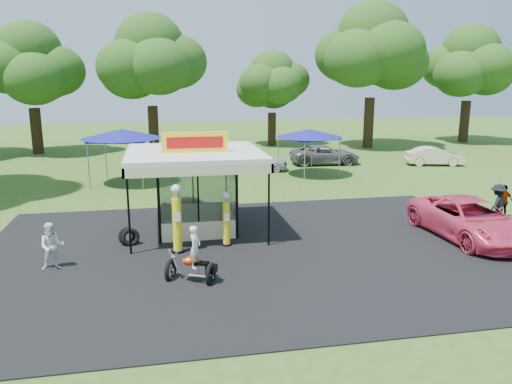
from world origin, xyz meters
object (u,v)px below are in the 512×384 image
(spectator_west, at_px, (52,246))
(spectator_east_b, at_px, (504,201))
(gas_pump_right, at_px, (226,220))
(bg_car_b, at_px, (209,156))
(gas_station_kiosk, at_px, (195,189))
(bg_car_c, at_px, (256,160))
(tent_west, at_px, (121,134))
(gas_pump_left, at_px, (177,221))
(motorcycle, at_px, (194,260))
(spectator_east_a, at_px, (497,205))
(tent_east, at_px, (309,134))
(kiosk_car, at_px, (193,206))
(bg_car_d, at_px, (325,155))
(pink_sedan, at_px, (470,219))
(bg_car_e, at_px, (434,156))

(spectator_west, xyz_separation_m, spectator_east_b, (19.02, 2.85, -0.04))
(gas_pump_right, height_order, bg_car_b, gas_pump_right)
(gas_pump_right, distance_m, bg_car_b, 18.24)
(gas_station_kiosk, relative_size, spectator_east_b, 3.56)
(bg_car_c, distance_m, tent_west, 9.42)
(gas_pump_left, height_order, gas_pump_right, gas_pump_left)
(gas_pump_right, height_order, motorcycle, gas_pump_right)
(spectator_east_a, relative_size, bg_car_b, 0.38)
(spectator_east_a, relative_size, tent_east, 0.42)
(kiosk_car, xyz_separation_m, bg_car_d, (10.64, 12.63, 0.23))
(kiosk_car, height_order, tent_east, tent_east)
(pink_sedan, bearing_deg, kiosk_car, 151.11)
(gas_station_kiosk, distance_m, bg_car_c, 14.22)
(spectator_east_a, bearing_deg, gas_pump_left, -22.95)
(spectator_east_a, distance_m, bg_car_d, 16.69)
(gas_pump_left, bearing_deg, motorcycle, -82.07)
(kiosk_car, xyz_separation_m, spectator_east_b, (14.00, -2.84, 0.28))
(pink_sedan, distance_m, tent_west, 19.74)
(kiosk_car, distance_m, pink_sedan, 11.87)
(spectator_east_b, bearing_deg, kiosk_car, -17.76)
(bg_car_e, relative_size, tent_east, 0.94)
(bg_car_c, relative_size, tent_east, 0.99)
(bg_car_d, relative_size, bg_car_e, 1.26)
(motorcycle, distance_m, tent_east, 18.53)
(tent_east, bearing_deg, pink_sedan, -80.15)
(gas_station_kiosk, bearing_deg, bg_car_e, 34.96)
(gas_station_kiosk, distance_m, gas_pump_left, 2.87)
(spectator_west, bearing_deg, gas_pump_right, 5.00)
(gas_pump_left, bearing_deg, pink_sedan, -2.46)
(motorcycle, relative_size, bg_car_e, 0.47)
(spectator_east_b, bearing_deg, bg_car_d, -84.09)
(kiosk_car, relative_size, tent_west, 0.60)
(pink_sedan, bearing_deg, bg_car_e, 62.07)
(gas_pump_right, xyz_separation_m, tent_east, (7.16, 13.06, 1.73))
(motorcycle, xyz_separation_m, tent_east, (8.63, 16.28, 2.01))
(spectator_east_b, relative_size, tent_east, 0.35)
(gas_station_kiosk, relative_size, spectator_west, 3.36)
(bg_car_d, height_order, tent_west, tent_west)
(bg_car_e, bearing_deg, spectator_east_a, 172.98)
(spectator_west, xyz_separation_m, tent_west, (1.45, 13.90, 2.19))
(gas_pump_right, xyz_separation_m, spectator_west, (-6.00, -1.24, -0.22))
(bg_car_b, xyz_separation_m, bg_car_e, (16.26, -3.11, -0.02))
(pink_sedan, distance_m, spectator_east_b, 4.27)
(gas_pump_left, distance_m, tent_west, 13.49)
(motorcycle, bearing_deg, spectator_west, -178.65)
(motorcycle, height_order, spectator_east_a, motorcycle)
(gas_pump_right, distance_m, tent_west, 13.60)
(spectator_east_a, relative_size, bg_car_c, 0.43)
(spectator_west, bearing_deg, bg_car_b, 63.11)
(gas_pump_right, relative_size, spectator_west, 1.33)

